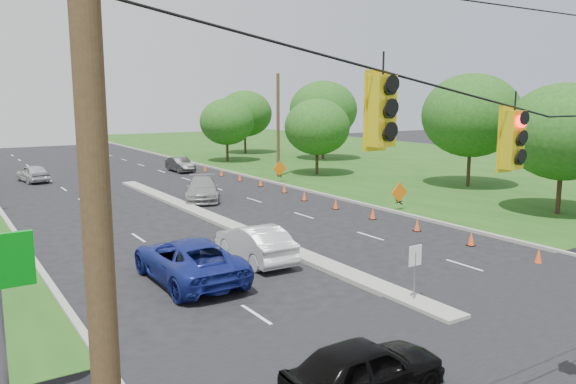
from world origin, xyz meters
TOP-DOWN VIEW (x-y plane):
  - grass_right at (30.00, 20.00)m, footprint 40.00×160.00m
  - curb_left at (-10.10, 30.00)m, footprint 0.25×110.00m
  - curb_right at (10.10, 30.00)m, footprint 0.25×110.00m
  - median at (0.00, 21.00)m, footprint 1.00×34.00m
  - median_sign at (0.00, 6.00)m, footprint 0.55×0.06m
  - utility_pole_far_right at (12.50, 35.00)m, footprint 0.28×0.28m
  - cone_1 at (7.79, 6.50)m, footprint 0.32×0.32m
  - cone_2 at (7.79, 10.00)m, footprint 0.32×0.32m
  - cone_3 at (7.79, 13.50)m, footprint 0.32×0.32m
  - cone_4 at (7.79, 17.00)m, footprint 0.32×0.32m
  - cone_5 at (7.79, 20.50)m, footprint 0.32×0.32m
  - cone_6 at (7.79, 24.00)m, footprint 0.32×0.32m
  - cone_7 at (8.39, 27.50)m, footprint 0.32×0.32m
  - cone_8 at (8.39, 31.00)m, footprint 0.32×0.32m
  - cone_9 at (8.39, 34.50)m, footprint 0.32×0.32m
  - cone_10 at (8.39, 38.00)m, footprint 0.32×0.32m
  - cone_11 at (8.39, 41.50)m, footprint 0.32×0.32m
  - work_sign_1 at (10.80, 18.00)m, footprint 1.27×0.58m
  - work_sign_2 at (10.80, 32.00)m, footprint 1.27×0.58m
  - tree_7 at (18.00, 12.00)m, footprint 6.72×6.72m
  - tree_8 at (22.00, 22.00)m, footprint 7.56×7.56m
  - tree_9 at (16.00, 34.00)m, footprint 5.88×5.88m
  - tree_10 at (24.00, 44.00)m, footprint 7.56×7.56m
  - tree_11 at (20.00, 55.00)m, footprint 6.72×6.72m
  - tree_12 at (14.00, 48.00)m, footprint 5.88×5.88m
  - black_sedan at (-5.35, 2.29)m, footprint 4.18×1.72m
  - white_sedan at (-2.02, 13.39)m, footprint 1.83×4.84m
  - blue_pickup at (-5.49, 12.45)m, footprint 2.79×6.04m
  - silver_car_far at (2.06, 28.00)m, footprint 4.21×5.75m
  - silver_car_oncoming at (-6.34, 43.31)m, footprint 2.39×4.48m
  - dark_car_receding at (6.44, 42.83)m, footprint 1.52×4.18m

SIDE VIEW (x-z plane):
  - grass_right at x=30.00m, z-range -0.03..0.03m
  - curb_left at x=-10.10m, z-range -0.08..0.08m
  - curb_right at x=10.10m, z-range -0.08..0.08m
  - median at x=0.00m, z-range -0.09..0.09m
  - cone_1 at x=7.79m, z-range 0.00..0.70m
  - cone_2 at x=7.79m, z-range 0.00..0.70m
  - cone_3 at x=7.79m, z-range 0.00..0.70m
  - cone_4 at x=7.79m, z-range 0.00..0.70m
  - cone_5 at x=7.79m, z-range 0.00..0.70m
  - cone_6 at x=7.79m, z-range 0.00..0.70m
  - cone_7 at x=8.39m, z-range 0.00..0.70m
  - cone_8 at x=8.39m, z-range 0.00..0.70m
  - cone_9 at x=8.39m, z-range 0.00..0.70m
  - cone_10 at x=8.39m, z-range 0.00..0.70m
  - cone_11 at x=8.39m, z-range 0.00..0.70m
  - dark_car_receding at x=6.44m, z-range 0.00..1.37m
  - black_sedan at x=-5.35m, z-range 0.00..1.42m
  - silver_car_oncoming at x=-6.34m, z-range 0.00..1.45m
  - silver_car_far at x=2.06m, z-range 0.00..1.55m
  - white_sedan at x=-2.02m, z-range 0.00..1.58m
  - blue_pickup at x=-5.49m, z-range 0.00..1.68m
  - work_sign_1 at x=10.80m, z-range 0.41..1.78m
  - work_sign_2 at x=10.80m, z-range 0.41..1.78m
  - median_sign at x=0.00m, z-range 0.44..2.49m
  - tree_9 at x=16.00m, z-range 0.91..7.77m
  - tree_12 at x=14.00m, z-range 0.91..7.77m
  - utility_pole_far_right at x=12.50m, z-range 0.00..9.00m
  - tree_7 at x=18.00m, z-range 1.04..8.88m
  - tree_11 at x=20.00m, z-range 1.04..8.88m
  - tree_8 at x=22.00m, z-range 1.17..9.99m
  - tree_10 at x=24.00m, z-range 1.17..9.99m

